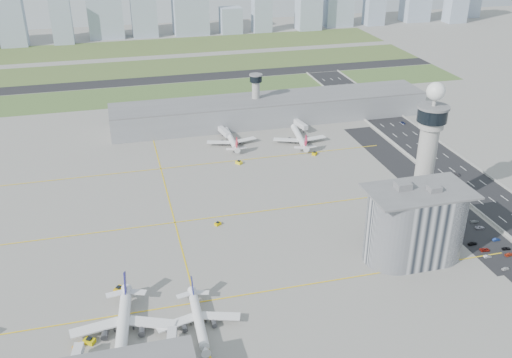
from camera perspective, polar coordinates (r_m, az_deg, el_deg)
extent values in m
plane|color=gray|center=(247.28, 2.07, -6.61)|extent=(1000.00, 1000.00, 0.00)
cube|color=#47632F|center=(446.11, -8.79, 8.48)|extent=(480.00, 50.00, 0.08)
cube|color=#475E2C|center=(517.84, -9.79, 10.90)|extent=(480.00, 60.00, 0.08)
cube|color=#475C2B|center=(595.24, -10.60, 12.84)|extent=(480.00, 70.00, 0.08)
cube|color=black|center=(481.37, -9.32, 9.77)|extent=(480.00, 22.00, 0.10)
cube|color=black|center=(297.35, 23.86, -2.99)|extent=(28.00, 500.00, 0.10)
cube|color=#9E9E99|center=(289.02, 21.68, -3.29)|extent=(0.60, 500.00, 1.20)
cube|color=black|center=(276.35, 20.95, -4.69)|extent=(18.00, 260.00, 0.08)
cube|color=black|center=(267.18, 22.01, -6.01)|extent=(20.00, 44.00, 0.10)
cube|color=yellow|center=(216.45, -6.03, -12.22)|extent=(260.00, 0.60, 0.01)
cube|color=yellow|center=(265.83, -8.12, -4.33)|extent=(260.00, 0.60, 0.01)
cube|color=yellow|center=(318.87, -9.50, 1.02)|extent=(260.00, 0.60, 0.01)
cube|color=yellow|center=(265.83, -8.12, -4.33)|extent=(0.60, 260.00, 0.01)
cylinder|color=#ADAAA5|center=(269.26, 16.51, 0.97)|extent=(8.40, 8.40, 48.00)
cylinder|color=#ADAAA5|center=(261.02, 17.12, 5.34)|extent=(11.00, 11.00, 4.00)
cylinder|color=black|center=(259.69, 17.23, 6.16)|extent=(13.00, 13.00, 6.00)
cylinder|color=slate|center=(258.58, 17.34, 6.89)|extent=(14.00, 14.00, 1.00)
cylinder|color=#ADAAA5|center=(257.81, 17.41, 7.41)|extent=(1.60, 1.60, 5.00)
sphere|color=white|center=(256.48, 17.54, 8.36)|extent=(8.00, 8.00, 8.00)
cylinder|color=#ADAAA5|center=(379.71, -0.02, 7.84)|extent=(5.00, 5.00, 28.00)
cylinder|color=black|center=(375.23, -0.02, 10.01)|extent=(8.00, 8.00, 4.00)
cylinder|color=slate|center=(374.54, -0.02, 10.38)|extent=(8.60, 8.60, 0.80)
cube|color=#B2B2B7|center=(241.16, 15.62, -4.42)|extent=(18.00, 24.00, 30.00)
cylinder|color=#B2B2B7|center=(237.07, 13.72, -4.75)|extent=(24.00, 24.00, 30.00)
cylinder|color=#B2B2B7|center=(245.51, 17.45, -4.11)|extent=(24.00, 24.00, 30.00)
cube|color=slate|center=(233.92, 16.07, -1.18)|extent=(42.00, 24.00, 0.80)
cube|color=slate|center=(232.67, 14.48, -0.68)|extent=(6.00, 5.00, 3.00)
cube|color=slate|center=(234.32, 17.41, -0.96)|extent=(5.00, 4.00, 2.40)
cube|color=gray|center=(382.52, 1.52, 6.94)|extent=(210.00, 32.00, 15.00)
cube|color=slate|center=(379.97, 1.54, 8.06)|extent=(210.00, 32.00, 0.80)
imported|color=silver|center=(252.48, 23.68, -8.20)|extent=(3.54, 1.73, 1.16)
imported|color=#939599|center=(257.51, 22.14, -7.18)|extent=(3.48, 1.34, 1.13)
imported|color=maroon|center=(261.55, 21.92, -6.58)|extent=(4.56, 2.54, 1.21)
imported|color=black|center=(264.04, 20.84, -6.04)|extent=(4.54, 2.29, 1.26)
imported|color=#181153|center=(271.58, 19.83, -4.93)|extent=(3.60, 1.89, 1.17)
imported|color=#B5B4C2|center=(274.44, 19.21, -4.46)|extent=(4.04, 1.57, 1.31)
imported|color=#B03319|center=(262.32, 23.99, -6.90)|extent=(4.32, 2.16, 1.20)
imported|color=black|center=(265.85, 23.73, -6.38)|extent=(3.90, 2.03, 1.27)
imported|color=navy|center=(270.79, 22.89, -5.60)|extent=(3.65, 1.42, 1.18)
imported|color=silver|center=(277.48, 21.47, -4.53)|extent=(4.44, 2.49, 1.17)
imported|color=gray|center=(281.33, 21.04, -4.00)|extent=(4.28, 2.00, 1.21)
imported|color=black|center=(325.58, 19.51, 0.46)|extent=(1.52, 3.84, 1.24)
imported|color=navy|center=(391.19, 14.50, 5.46)|extent=(2.11, 4.16, 1.13)
imported|color=#8A919C|center=(433.80, 9.06, 8.02)|extent=(1.68, 3.52, 1.16)
cube|color=#9EADC1|center=(632.57, -23.41, 15.08)|extent=(25.49, 20.39, 66.89)
cube|color=#9EADC1|center=(627.76, -18.86, 14.71)|extent=(20.04, 16.03, 45.20)
cube|color=#9EADC1|center=(643.74, -14.93, 16.20)|extent=(35.76, 28.61, 61.22)
cube|color=#9EADC1|center=(645.65, -6.63, 16.94)|extent=(36.96, 29.57, 62.11)
cube|color=#9EADC1|center=(647.76, -2.53, 15.57)|extent=(23.01, 18.41, 27.75)
cube|color=#9EADC1|center=(654.58, 0.58, 16.20)|extent=(20.22, 16.18, 38.97)
cube|color=#9EADC1|center=(667.98, 5.30, 16.65)|extent=(26.14, 20.92, 46.89)
cube|color=#9EADC1|center=(788.13, 20.62, 16.43)|extent=(22.64, 18.11, 41.06)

